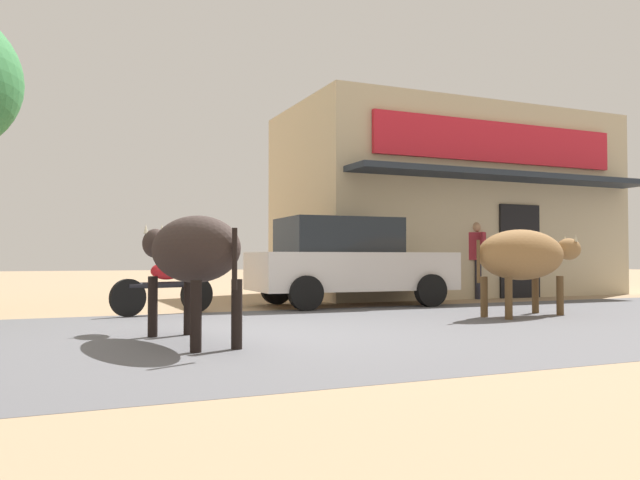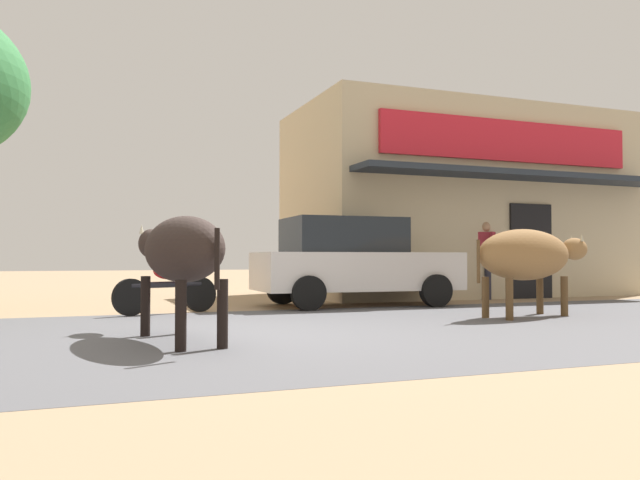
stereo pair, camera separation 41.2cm
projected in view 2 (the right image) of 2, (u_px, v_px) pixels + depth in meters
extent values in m
plane|color=#A18564|center=(226.00, 335.00, 7.40)|extent=(80.00, 80.00, 0.00)
cube|color=#58585D|center=(226.00, 335.00, 7.40)|extent=(72.00, 6.35, 0.00)
cube|color=#C1B08D|center=(456.00, 205.00, 15.94)|extent=(7.97, 4.13, 4.44)
cube|color=red|center=(510.00, 141.00, 13.99)|extent=(6.38, 0.10, 0.90)
cube|color=#262D38|center=(522.00, 175.00, 13.61)|extent=(7.66, 0.90, 0.12)
cube|color=black|center=(531.00, 251.00, 14.16)|extent=(1.10, 0.06, 2.10)
cube|color=silver|center=(357.00, 271.00, 12.01)|extent=(3.82, 1.76, 0.70)
cube|color=#1E2328|center=(343.00, 235.00, 11.94)|extent=(2.12, 1.58, 0.64)
cylinder|color=black|center=(396.00, 287.00, 13.18)|extent=(0.61, 0.20, 0.60)
cylinder|color=black|center=(436.00, 291.00, 11.63)|extent=(0.61, 0.20, 0.60)
cylinder|color=black|center=(282.00, 289.00, 12.37)|extent=(0.61, 0.20, 0.60)
cylinder|color=black|center=(308.00, 293.00, 10.82)|extent=(0.61, 0.20, 0.60)
cylinder|color=black|center=(200.00, 294.00, 10.64)|extent=(0.57, 0.27, 0.58)
cylinder|color=black|center=(130.00, 297.00, 9.83)|extent=(0.57, 0.27, 0.58)
cylinder|color=black|center=(167.00, 285.00, 10.24)|extent=(1.18, 0.51, 0.10)
ellipsoid|color=#A51419|center=(169.00, 271.00, 10.28)|extent=(0.61, 0.42, 0.28)
cylinder|color=black|center=(197.00, 267.00, 10.61)|extent=(0.06, 0.06, 0.60)
ellipsoid|color=#2E231F|center=(182.00, 249.00, 6.82)|extent=(0.89, 2.18, 0.71)
ellipsoid|color=#2E231F|center=(151.00, 243.00, 7.97)|extent=(0.36, 0.59, 0.36)
cone|color=beige|center=(142.00, 229.00, 7.97)|extent=(0.06, 0.06, 0.12)
cone|color=beige|center=(158.00, 229.00, 8.07)|extent=(0.06, 0.06, 0.12)
cylinder|color=black|center=(145.00, 306.00, 7.30)|extent=(0.11, 0.11, 0.69)
cylinder|color=black|center=(181.00, 305.00, 7.51)|extent=(0.11, 0.11, 0.69)
cylinder|color=black|center=(181.00, 316.00, 6.10)|extent=(0.11, 0.11, 0.69)
cylinder|color=black|center=(222.00, 314.00, 6.31)|extent=(0.11, 0.11, 0.69)
cylinder|color=black|center=(217.00, 259.00, 5.85)|extent=(0.05, 0.05, 0.57)
ellipsoid|color=olive|center=(525.00, 255.00, 9.70)|extent=(2.01, 1.02, 0.78)
ellipsoid|color=olive|center=(575.00, 249.00, 10.36)|extent=(0.61, 0.39, 0.36)
cone|color=beige|center=(571.00, 238.00, 10.47)|extent=(0.06, 0.06, 0.12)
cone|color=beige|center=(582.00, 238.00, 10.30)|extent=(0.06, 0.06, 0.12)
cylinder|color=brown|center=(540.00, 295.00, 10.21)|extent=(0.11, 0.11, 0.62)
cylinder|color=brown|center=(564.00, 296.00, 9.83)|extent=(0.11, 0.11, 0.62)
cylinder|color=brown|center=(485.00, 297.00, 9.54)|extent=(0.11, 0.11, 0.62)
cylinder|color=brown|center=(509.00, 299.00, 9.16)|extent=(0.11, 0.11, 0.62)
cylinder|color=brown|center=(478.00, 261.00, 9.15)|extent=(0.05, 0.05, 0.62)
cylinder|color=#262633|center=(483.00, 280.00, 13.88)|extent=(0.14, 0.14, 0.85)
cylinder|color=#262633|center=(488.00, 280.00, 13.71)|extent=(0.14, 0.14, 0.85)
cube|color=maroon|center=(485.00, 246.00, 13.81)|extent=(0.47, 0.40, 0.60)
sphere|color=tan|center=(485.00, 227.00, 13.83)|extent=(0.23, 0.23, 0.23)
cylinder|color=maroon|center=(478.00, 245.00, 14.06)|extent=(0.09, 0.09, 0.54)
cylinder|color=maroon|center=(492.00, 244.00, 13.57)|extent=(0.09, 0.09, 0.54)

